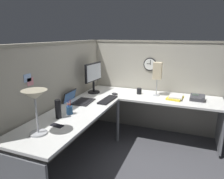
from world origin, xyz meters
TOP-DOWN VIEW (x-y plane):
  - ground_plane at (0.00, 0.00)m, footprint 6.80×6.80m
  - cubicle_wall_back at (-0.36, 0.87)m, footprint 2.57×0.12m
  - cubicle_wall_right at (0.87, -0.27)m, footprint 0.12×2.37m
  - desk at (-0.15, -0.05)m, footprint 2.35×2.15m
  - monitor at (0.30, 0.64)m, footprint 0.46×0.20m
  - laptop at (-0.21, 0.65)m, footprint 0.36×0.40m
  - keyboard at (-0.01, 0.26)m, footprint 0.44×0.16m
  - computer_mouse at (0.31, 0.27)m, footprint 0.06×0.10m
  - desk_lamp_dome at (-1.23, 0.49)m, footprint 0.24×0.24m
  - pen_cup at (-0.67, 0.49)m, footprint 0.08×0.08m
  - cell_phone at (-1.02, 0.43)m, footprint 0.08×0.15m
  - thermos_flask at (-0.83, 0.55)m, footprint 0.07×0.07m
  - office_phone at (0.47, -0.98)m, footprint 0.20×0.22m
  - book_stack at (0.45, -0.67)m, footprint 0.31×0.25m
  - desk_lamp_paper at (0.52, -0.37)m, footprint 0.13×0.13m
  - coffee_mug at (0.51, -0.09)m, footprint 0.08×0.08m
  - wall_clock at (0.82, -0.19)m, footprint 0.04×0.22m
  - pinned_note_leftmost at (-0.96, 0.82)m, footprint 0.11×0.00m
  - pinned_note_middle at (-0.93, 0.82)m, footprint 0.09×0.00m

SIDE VIEW (x-z plane):
  - ground_plane at x=0.00m, z-range 0.00..0.00m
  - desk at x=-0.15m, z-range 0.27..1.00m
  - cell_phone at x=-1.02m, z-range 0.73..0.74m
  - keyboard at x=-0.01m, z-range 0.73..0.75m
  - computer_mouse at x=0.31m, z-range 0.73..0.76m
  - book_stack at x=0.45m, z-range 0.73..0.77m
  - laptop at x=-0.21m, z-range 0.65..0.86m
  - office_phone at x=0.47m, z-range 0.71..0.82m
  - coffee_mug at x=0.51m, z-range 0.73..0.83m
  - pen_cup at x=-0.67m, z-range 0.69..0.87m
  - cubicle_wall_back at x=-0.36m, z-range 0.00..1.58m
  - cubicle_wall_right at x=0.87m, z-range 0.00..1.58m
  - thermos_flask at x=-0.83m, z-range 0.73..0.95m
  - monitor at x=0.30m, z-range 0.77..1.27m
  - desk_lamp_dome at x=-1.23m, z-range 0.87..1.32m
  - desk_lamp_paper at x=0.52m, z-range 0.85..1.38m
  - pinned_note_middle at x=-0.93m, z-range 1.12..1.21m
  - wall_clock at x=0.82m, z-range 1.07..1.29m
  - pinned_note_leftmost at x=-0.96m, z-range 1.17..1.26m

